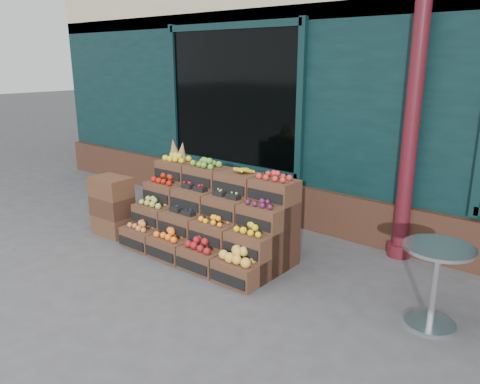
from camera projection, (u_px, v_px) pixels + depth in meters
The scene contains 6 objects.
ground at pixel (212, 286), 4.95m from camera, with size 60.00×60.00×0.00m, color #434346.
shop_facade at pixel (413, 54), 8.06m from camera, with size 12.00×6.24×4.80m.
crate_display at pixel (210, 221), 5.73m from camera, with size 2.11×1.05×1.31m.
spare_crates at pixel (112, 206), 6.33m from camera, with size 0.55×0.39×0.80m.
bistro_table at pixel (436, 277), 4.10m from camera, with size 0.61×0.61×0.77m.
shopkeeper at pixel (256, 140), 7.88m from camera, with size 0.72×0.48×1.99m, color #1B6027.
Camera 1 is at (3.11, -3.25, 2.33)m, focal length 35.00 mm.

